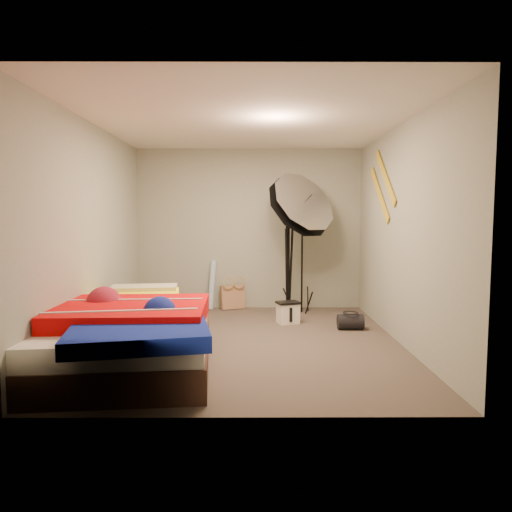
{
  "coord_description": "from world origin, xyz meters",
  "views": [
    {
      "loc": [
        0.07,
        -5.19,
        1.46
      ],
      "look_at": [
        0.1,
        0.6,
        0.95
      ],
      "focal_mm": 32.0,
      "sensor_mm": 36.0,
      "label": 1
    }
  ],
  "objects_px": {
    "bed": "(131,332)",
    "camera_tripod": "(288,260)",
    "camera_case": "(288,313)",
    "wrapping_roll": "(212,285)",
    "photo_umbrella": "(299,208)",
    "duffel_bag": "(350,322)",
    "tote_bag": "(233,297)"
  },
  "relations": [
    {
      "from": "duffel_bag",
      "to": "photo_umbrella",
      "type": "relative_size",
      "value": 0.15
    },
    {
      "from": "camera_case",
      "to": "duffel_bag",
      "type": "bearing_deg",
      "value": -41.5
    },
    {
      "from": "camera_case",
      "to": "photo_umbrella",
      "type": "relative_size",
      "value": 0.13
    },
    {
      "from": "camera_case",
      "to": "camera_tripod",
      "type": "bearing_deg",
      "value": 67.76
    },
    {
      "from": "tote_bag",
      "to": "wrapping_roll",
      "type": "distance_m",
      "value": 0.38
    },
    {
      "from": "tote_bag",
      "to": "duffel_bag",
      "type": "distance_m",
      "value": 2.06
    },
    {
      "from": "bed",
      "to": "camera_tripod",
      "type": "height_order",
      "value": "camera_tripod"
    },
    {
      "from": "camera_case",
      "to": "photo_umbrella",
      "type": "height_order",
      "value": "photo_umbrella"
    },
    {
      "from": "duffel_bag",
      "to": "photo_umbrella",
      "type": "height_order",
      "value": "photo_umbrella"
    },
    {
      "from": "camera_case",
      "to": "duffel_bag",
      "type": "xyz_separation_m",
      "value": [
        0.78,
        -0.34,
        -0.04
      ]
    },
    {
      "from": "wrapping_roll",
      "to": "duffel_bag",
      "type": "height_order",
      "value": "wrapping_roll"
    },
    {
      "from": "camera_case",
      "to": "bed",
      "type": "xyz_separation_m",
      "value": [
        -1.67,
        -1.72,
        0.18
      ]
    },
    {
      "from": "photo_umbrella",
      "to": "camera_tripod",
      "type": "xyz_separation_m",
      "value": [
        -0.14,
        0.14,
        -0.77
      ]
    },
    {
      "from": "tote_bag",
      "to": "duffel_bag",
      "type": "relative_size",
      "value": 1.14
    },
    {
      "from": "duffel_bag",
      "to": "bed",
      "type": "height_order",
      "value": "bed"
    },
    {
      "from": "camera_case",
      "to": "camera_tripod",
      "type": "relative_size",
      "value": 0.2
    },
    {
      "from": "wrapping_roll",
      "to": "camera_case",
      "type": "bearing_deg",
      "value": -41.13
    },
    {
      "from": "duffel_bag",
      "to": "camera_tripod",
      "type": "relative_size",
      "value": 0.23
    },
    {
      "from": "duffel_bag",
      "to": "photo_umbrella",
      "type": "bearing_deg",
      "value": 126.07
    },
    {
      "from": "camera_case",
      "to": "bed",
      "type": "distance_m",
      "value": 2.4
    },
    {
      "from": "duffel_bag",
      "to": "bed",
      "type": "distance_m",
      "value": 2.82
    },
    {
      "from": "tote_bag",
      "to": "photo_umbrella",
      "type": "xyz_separation_m",
      "value": [
        0.98,
        -0.47,
        1.39
      ]
    },
    {
      "from": "wrapping_roll",
      "to": "photo_umbrella",
      "type": "distance_m",
      "value": 1.84
    },
    {
      "from": "camera_case",
      "to": "duffel_bag",
      "type": "distance_m",
      "value": 0.85
    },
    {
      "from": "wrapping_roll",
      "to": "photo_umbrella",
      "type": "bearing_deg",
      "value": -19.56
    },
    {
      "from": "tote_bag",
      "to": "wrapping_roll",
      "type": "relative_size",
      "value": 0.49
    },
    {
      "from": "wrapping_roll",
      "to": "duffel_bag",
      "type": "bearing_deg",
      "value": -34.74
    },
    {
      "from": "camera_case",
      "to": "duffel_bag",
      "type": "height_order",
      "value": "camera_case"
    },
    {
      "from": "tote_bag",
      "to": "bed",
      "type": "height_order",
      "value": "bed"
    },
    {
      "from": "tote_bag",
      "to": "camera_tripod",
      "type": "distance_m",
      "value": 1.1
    },
    {
      "from": "bed",
      "to": "photo_umbrella",
      "type": "height_order",
      "value": "photo_umbrella"
    },
    {
      "from": "wrapping_roll",
      "to": "photo_umbrella",
      "type": "xyz_separation_m",
      "value": [
        1.31,
        -0.47,
        1.2
      ]
    }
  ]
}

